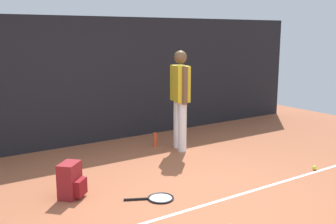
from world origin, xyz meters
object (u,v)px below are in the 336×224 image
at_px(tennis_player, 180,94).
at_px(tennis_ball_near_player, 315,168).
at_px(backpack, 71,181).
at_px(tennis_racket, 158,198).
at_px(water_bottle, 155,140).

bearing_deg(tennis_player, tennis_ball_near_player, -137.85).
height_order(tennis_player, backpack, tennis_player).
bearing_deg(tennis_racket, tennis_ball_near_player, 17.73).
height_order(tennis_player, water_bottle, tennis_player).
xyz_separation_m(tennis_player, water_bottle, (-0.25, 0.40, -0.84)).
distance_m(tennis_player, tennis_ball_near_player, 2.42).
bearing_deg(tennis_ball_near_player, backpack, 162.75).
bearing_deg(backpack, water_bottle, -9.55).
height_order(backpack, water_bottle, backpack).
height_order(tennis_ball_near_player, water_bottle, water_bottle).
distance_m(tennis_ball_near_player, water_bottle, 2.71).
relative_size(tennis_ball_near_player, water_bottle, 0.27).
relative_size(tennis_player, tennis_ball_near_player, 25.76).
xyz_separation_m(tennis_player, tennis_ball_near_player, (1.02, -1.99, -0.93)).
height_order(tennis_player, tennis_racket, tennis_player).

